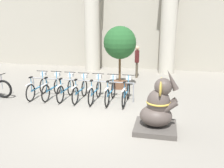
# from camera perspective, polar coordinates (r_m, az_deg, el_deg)

# --- Properties ---
(ground_plane) EXTENTS (60.00, 60.00, 0.00)m
(ground_plane) POSITION_cam_1_polar(r_m,az_deg,el_deg) (7.93, -4.61, -8.16)
(ground_plane) COLOR gray
(building_facade) EXTENTS (20.00, 0.20, 6.00)m
(building_facade) POSITION_cam_1_polar(r_m,az_deg,el_deg) (15.73, 4.50, 14.42)
(building_facade) COLOR #A39E8E
(building_facade) RESTS_ON ground_plane
(column_left) EXTENTS (1.12, 1.12, 5.16)m
(column_left) POSITION_cam_1_polar(r_m,az_deg,el_deg) (15.23, -4.58, 12.99)
(column_left) COLOR #BCB7A8
(column_left) RESTS_ON ground_plane
(column_right) EXTENTS (1.12, 1.12, 5.16)m
(column_right) POSITION_cam_1_polar(r_m,az_deg,el_deg) (14.58, 12.79, 12.61)
(column_right) COLOR #BCB7A8
(column_right) RESTS_ON ground_plane
(bike_rack) EXTENTS (4.20, 0.05, 0.77)m
(bike_rack) POSITION_cam_1_polar(r_m,az_deg,el_deg) (9.79, -7.04, 0.06)
(bike_rack) COLOR gray
(bike_rack) RESTS_ON ground_plane
(bicycle_0) EXTENTS (0.48, 1.73, 0.99)m
(bicycle_0) POSITION_cam_1_polar(r_m,az_deg,el_deg) (10.46, -16.60, -0.72)
(bicycle_0) COLOR black
(bicycle_0) RESTS_ON ground_plane
(bicycle_1) EXTENTS (0.48, 1.73, 0.99)m
(bicycle_1) POSITION_cam_1_polar(r_m,az_deg,el_deg) (10.23, -13.51, -0.84)
(bicycle_1) COLOR black
(bicycle_1) RESTS_ON ground_plane
(bicycle_2) EXTENTS (0.48, 1.73, 0.99)m
(bicycle_2) POSITION_cam_1_polar(r_m,az_deg,el_deg) (9.97, -10.45, -1.08)
(bicycle_2) COLOR black
(bicycle_2) RESTS_ON ground_plane
(bicycle_3) EXTENTS (0.48, 1.73, 0.99)m
(bicycle_3) POSITION_cam_1_polar(r_m,az_deg,el_deg) (9.73, -7.26, -1.35)
(bicycle_3) COLOR black
(bicycle_3) RESTS_ON ground_plane
(bicycle_4) EXTENTS (0.48, 1.73, 0.99)m
(bicycle_4) POSITION_cam_1_polar(r_m,az_deg,el_deg) (9.55, -3.86, -1.57)
(bicycle_4) COLOR black
(bicycle_4) RESTS_ON ground_plane
(bicycle_5) EXTENTS (0.48, 1.73, 0.99)m
(bicycle_5) POSITION_cam_1_polar(r_m,az_deg,el_deg) (9.41, -0.33, -1.78)
(bicycle_5) COLOR black
(bicycle_5) RESTS_ON ground_plane
(bicycle_6) EXTENTS (0.48, 1.73, 0.99)m
(bicycle_6) POSITION_cam_1_polar(r_m,az_deg,el_deg) (9.31, 3.29, -1.99)
(bicycle_6) COLOR black
(bicycle_6) RESTS_ON ground_plane
(elephant_statue) EXTENTS (1.17, 1.17, 1.80)m
(elephant_statue) POSITION_cam_1_polar(r_m,az_deg,el_deg) (7.10, 10.41, -5.87)
(elephant_statue) COLOR #4C4742
(elephant_statue) RESTS_ON ground_plane
(person_pedestrian) EXTENTS (0.22, 0.47, 1.70)m
(person_pedestrian) POSITION_cam_1_polar(r_m,az_deg,el_deg) (13.32, 5.74, 5.78)
(person_pedestrian) COLOR brown
(person_pedestrian) RESTS_ON ground_plane
(potted_tree) EXTENTS (1.43, 1.43, 2.77)m
(potted_tree) POSITION_cam_1_polar(r_m,az_deg,el_deg) (11.04, 1.82, 9.00)
(potted_tree) COLOR brown
(potted_tree) RESTS_ON ground_plane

